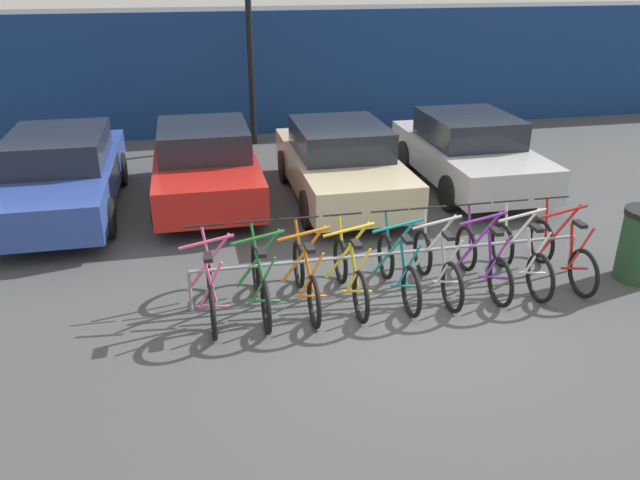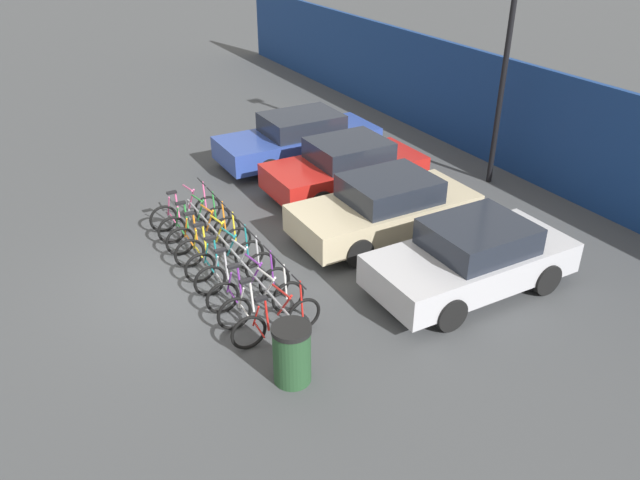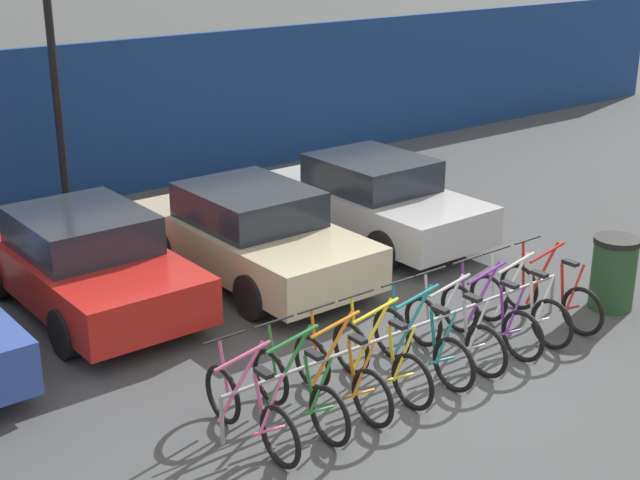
{
  "view_description": "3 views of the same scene",
  "coord_description": "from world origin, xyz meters",
  "px_view_note": "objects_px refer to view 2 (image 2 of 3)",
  "views": [
    {
      "loc": [
        -2.42,
        -6.41,
        4.08
      ],
      "look_at": [
        -0.81,
        1.18,
        0.6
      ],
      "focal_mm": 35.0,
      "sensor_mm": 36.0,
      "label": 1
    },
    {
      "loc": [
        10.42,
        -3.06,
        6.78
      ],
      "look_at": [
        1.35,
        2.01,
        1.02
      ],
      "focal_mm": 35.0,
      "sensor_mm": 36.0,
      "label": 2
    },
    {
      "loc": [
        -6.7,
        -6.19,
        5.1
      ],
      "look_at": [
        -0.31,
        1.94,
        1.38
      ],
      "focal_mm": 50.0,
      "sensor_mm": 36.0,
      "label": 3
    }
  ],
  "objects_px": {
    "car_beige": "(385,208)",
    "car_blue": "(299,138)",
    "bicycle_purple": "(249,288)",
    "car_silver": "(472,257)",
    "bike_rack": "(231,251)",
    "bicycle_orange": "(204,234)",
    "bicycle_pink": "(186,212)",
    "bicycle_silver": "(236,272)",
    "bicycle_red": "(277,321)",
    "car_red": "(346,167)",
    "bicycle_yellow": "(214,245)",
    "bicycle_white": "(262,303)",
    "bicycle_green": "(195,223)",
    "bicycle_teal": "(225,259)",
    "trash_bin": "(292,354)",
    "lamp_post": "(510,29)"
  },
  "relations": [
    {
      "from": "bike_rack",
      "to": "bicycle_purple",
      "type": "distance_m",
      "value": 1.24
    },
    {
      "from": "bicycle_white",
      "to": "car_beige",
      "type": "relative_size",
      "value": 0.41
    },
    {
      "from": "bicycle_green",
      "to": "bicycle_red",
      "type": "xyz_separation_m",
      "value": [
        4.2,
        0.0,
        0.0
      ]
    },
    {
      "from": "bicycle_purple",
      "to": "car_silver",
      "type": "relative_size",
      "value": 0.42
    },
    {
      "from": "bicycle_silver",
      "to": "car_silver",
      "type": "relative_size",
      "value": 0.42
    },
    {
      "from": "lamp_post",
      "to": "trash_bin",
      "type": "distance_m",
      "value": 9.96
    },
    {
      "from": "bicycle_teal",
      "to": "bicycle_purple",
      "type": "relative_size",
      "value": 1.0
    },
    {
      "from": "bicycle_orange",
      "to": "bicycle_teal",
      "type": "xyz_separation_m",
      "value": [
        1.23,
        0.0,
        0.0
      ]
    },
    {
      "from": "bike_rack",
      "to": "car_beige",
      "type": "height_order",
      "value": "car_beige"
    },
    {
      "from": "bicycle_purple",
      "to": "car_red",
      "type": "relative_size",
      "value": 0.42
    },
    {
      "from": "bicycle_red",
      "to": "bicycle_yellow",
      "type": "bearing_deg",
      "value": 177.55
    },
    {
      "from": "bicycle_yellow",
      "to": "car_silver",
      "type": "distance_m",
      "value": 5.26
    },
    {
      "from": "bike_rack",
      "to": "trash_bin",
      "type": "bearing_deg",
      "value": -6.43
    },
    {
      "from": "bicycle_pink",
      "to": "bicycle_red",
      "type": "xyz_separation_m",
      "value": [
        4.82,
        0.0,
        0.0
      ]
    },
    {
      "from": "bicycle_green",
      "to": "bicycle_pink",
      "type": "bearing_deg",
      "value": 177.64
    },
    {
      "from": "bike_rack",
      "to": "car_silver",
      "type": "relative_size",
      "value": 1.32
    },
    {
      "from": "car_silver",
      "to": "bicycle_teal",
      "type": "bearing_deg",
      "value": -124.7
    },
    {
      "from": "bicycle_orange",
      "to": "bicycle_pink",
      "type": "bearing_deg",
      "value": -176.45
    },
    {
      "from": "bicycle_silver",
      "to": "bicycle_pink",
      "type": "bearing_deg",
      "value": -179.55
    },
    {
      "from": "bicycle_silver",
      "to": "bicycle_purple",
      "type": "relative_size",
      "value": 1.0
    },
    {
      "from": "bike_rack",
      "to": "bicycle_green",
      "type": "bearing_deg",
      "value": -175.24
    },
    {
      "from": "bicycle_yellow",
      "to": "trash_bin",
      "type": "bearing_deg",
      "value": -3.93
    },
    {
      "from": "bicycle_white",
      "to": "bicycle_red",
      "type": "relative_size",
      "value": 1.0
    },
    {
      "from": "car_beige",
      "to": "car_blue",
      "type": "bearing_deg",
      "value": 175.39
    },
    {
      "from": "bicycle_green",
      "to": "car_red",
      "type": "bearing_deg",
      "value": 94.14
    },
    {
      "from": "car_red",
      "to": "bicycle_purple",
      "type": "bearing_deg",
      "value": -50.39
    },
    {
      "from": "bicycle_green",
      "to": "bicycle_orange",
      "type": "height_order",
      "value": "same"
    },
    {
      "from": "bicycle_teal",
      "to": "car_silver",
      "type": "height_order",
      "value": "car_silver"
    },
    {
      "from": "bicycle_silver",
      "to": "bicycle_purple",
      "type": "xyz_separation_m",
      "value": [
        0.66,
        0.0,
        0.0
      ]
    },
    {
      "from": "bicycle_orange",
      "to": "car_silver",
      "type": "xyz_separation_m",
      "value": [
        4.0,
        3.99,
        0.31
      ]
    },
    {
      "from": "car_beige",
      "to": "lamp_post",
      "type": "bearing_deg",
      "value": 105.23
    },
    {
      "from": "bicycle_white",
      "to": "car_beige",
      "type": "distance_m",
      "value": 4.12
    },
    {
      "from": "bicycle_orange",
      "to": "bicycle_yellow",
      "type": "relative_size",
      "value": 1.0
    },
    {
      "from": "car_silver",
      "to": "bicycle_white",
      "type": "bearing_deg",
      "value": -104.12
    },
    {
      "from": "car_blue",
      "to": "car_red",
      "type": "bearing_deg",
      "value": 1.17
    },
    {
      "from": "bicycle_orange",
      "to": "bicycle_green",
      "type": "bearing_deg",
      "value": -176.45
    },
    {
      "from": "bicycle_purple",
      "to": "bicycle_orange",
      "type": "bearing_deg",
      "value": -178.39
    },
    {
      "from": "bicycle_green",
      "to": "bicycle_yellow",
      "type": "relative_size",
      "value": 1.0
    },
    {
      "from": "bicycle_yellow",
      "to": "car_blue",
      "type": "height_order",
      "value": "car_blue"
    },
    {
      "from": "bicycle_red",
      "to": "car_silver",
      "type": "bearing_deg",
      "value": 82.12
    },
    {
      "from": "bicycle_pink",
      "to": "bicycle_silver",
      "type": "relative_size",
      "value": 1.0
    },
    {
      "from": "car_blue",
      "to": "lamp_post",
      "type": "height_order",
      "value": "lamp_post"
    },
    {
      "from": "bicycle_yellow",
      "to": "bicycle_silver",
      "type": "relative_size",
      "value": 1.0
    },
    {
      "from": "bicycle_red",
      "to": "bicycle_purple",
      "type": "bearing_deg",
      "value": 177.55
    },
    {
      "from": "bicycle_red",
      "to": "car_blue",
      "type": "xyz_separation_m",
      "value": [
        -7.17,
        4.17,
        0.32
      ]
    },
    {
      "from": "bicycle_orange",
      "to": "bicycle_white",
      "type": "bearing_deg",
      "value": 3.55
    },
    {
      "from": "bicycle_green",
      "to": "bicycle_white",
      "type": "bearing_deg",
      "value": -2.36
    },
    {
      "from": "bicycle_pink",
      "to": "bicycle_orange",
      "type": "height_order",
      "value": "same"
    },
    {
      "from": "bicycle_white",
      "to": "bicycle_red",
      "type": "distance_m",
      "value": 0.62
    },
    {
      "from": "bicycle_yellow",
      "to": "car_blue",
      "type": "bearing_deg",
      "value": 134.2
    }
  ]
}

